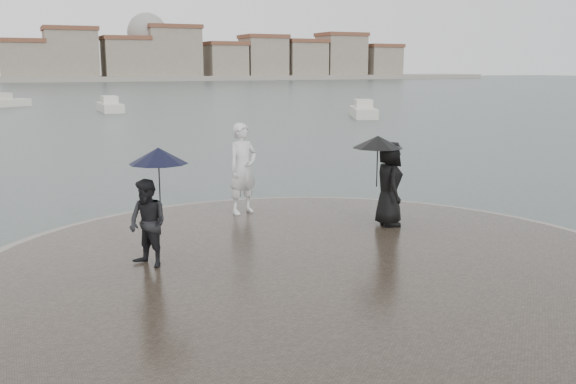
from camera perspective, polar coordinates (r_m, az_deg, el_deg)
name	(u,v)px	position (r m, az deg, el deg)	size (l,w,h in m)	color
ground	(444,375)	(8.48, 13.69, -15.54)	(400.00, 400.00, 0.00)	#2B3835
kerb_ring	(318,279)	(11.16, 2.71, -7.70)	(12.50, 12.50, 0.32)	gray
quay_tip	(318,277)	(11.16, 2.71, -7.60)	(11.90, 11.90, 0.36)	#2D261E
statue	(243,169)	(14.95, -4.03, 2.09)	(0.77, 0.51, 2.12)	silver
visitor_left	(151,202)	(11.20, -12.08, -0.90)	(1.20, 1.07, 2.04)	black
visitor_right	(386,173)	(13.90, 8.73, 1.65)	(1.21, 1.16, 1.95)	black
boats	(81,111)	(51.91, -17.91, 6.88)	(38.50, 28.51, 1.50)	beige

